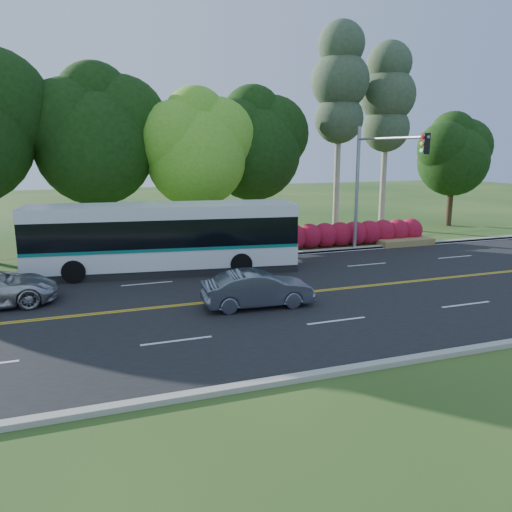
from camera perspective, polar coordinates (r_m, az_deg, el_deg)
name	(u,v)px	position (r m, az deg, el deg)	size (l,w,h in m)	color
ground	(306,293)	(20.60, 5.77, -4.18)	(120.00, 120.00, 0.00)	#1D4416
road	(306,292)	(20.60, 5.78, -4.16)	(60.00, 14.00, 0.02)	black
curb_north	(250,256)	(27.03, -0.64, -0.01)	(60.00, 0.30, 0.15)	#A7A397
curb_south	(416,359)	(14.81, 17.77, -11.12)	(60.00, 0.30, 0.15)	#A7A397
grass_verge	(240,250)	(28.75, -1.82, 0.68)	(60.00, 4.00, 0.10)	#1D4416
lane_markings	(304,292)	(20.56, 5.54, -4.15)	(57.60, 13.82, 0.00)	gold
tree_row	(137,132)	(30.20, -13.42, 13.66)	(44.70, 9.10, 13.84)	black
bougainvillea_hedge	(358,234)	(30.79, 11.53, 2.47)	(9.50, 2.25, 1.50)	maroon
traffic_signal	(376,170)	(27.69, 13.57, 9.55)	(0.42, 6.10, 7.00)	#92949A
transit_bus	(164,239)	(23.87, -10.50, 1.93)	(12.60, 4.32, 3.23)	white
sedan	(258,289)	(18.51, 0.20, -3.78)	(1.42, 4.08, 1.35)	slate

